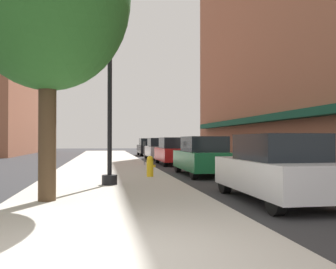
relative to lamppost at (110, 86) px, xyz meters
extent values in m
plane|color=#2D2D30|center=(4.00, 10.79, -3.20)|extent=(90.00, 90.00, 0.00)
cube|color=#B7B2A8|center=(0.00, 11.79, -3.14)|extent=(4.80, 50.00, 0.12)
cube|color=#144C38|center=(11.65, 14.79, -0.10)|extent=(0.90, 34.00, 0.50)
cube|color=#9E6047|center=(-11.00, 29.79, 6.89)|extent=(6.00, 18.00, 20.18)
cylinder|color=black|center=(0.00, 0.00, -2.93)|extent=(0.48, 0.48, 0.30)
cylinder|color=black|center=(0.00, 0.00, -0.18)|extent=(0.14, 0.14, 5.20)
sphere|color=silver|center=(0.00, 0.00, 2.60)|extent=(0.44, 0.44, 0.44)
cylinder|color=gold|center=(1.56, 2.32, -2.77)|extent=(0.26, 0.26, 0.62)
sphere|color=gold|center=(1.56, 2.32, -2.41)|extent=(0.24, 0.24, 0.24)
cylinder|color=gold|center=(1.70, 2.32, -2.68)|extent=(0.12, 0.10, 0.10)
cylinder|color=slate|center=(2.05, 9.05, -2.56)|extent=(0.06, 0.06, 1.05)
cube|color=#33383D|center=(2.05, 9.05, -1.90)|extent=(0.14, 0.09, 0.26)
cylinder|color=#4C3823|center=(-1.46, -2.88, -1.43)|extent=(0.40, 0.40, 3.31)
cylinder|color=black|center=(3.22, -1.61, -2.88)|extent=(0.22, 0.64, 0.64)
cylinder|color=black|center=(4.78, -1.61, -2.88)|extent=(0.22, 0.64, 0.64)
cylinder|color=black|center=(3.22, -4.81, -2.88)|extent=(0.22, 0.64, 0.64)
cube|color=silver|center=(4.00, -3.21, -2.56)|extent=(1.80, 4.30, 0.76)
cube|color=black|center=(4.00, -3.36, -1.86)|extent=(1.56, 2.20, 0.64)
cylinder|color=black|center=(3.22, 5.29, -2.88)|extent=(0.22, 0.64, 0.64)
cylinder|color=black|center=(4.78, 5.29, -2.88)|extent=(0.22, 0.64, 0.64)
cylinder|color=black|center=(3.22, 2.09, -2.88)|extent=(0.22, 0.64, 0.64)
cylinder|color=black|center=(4.78, 2.09, -2.88)|extent=(0.22, 0.64, 0.64)
cube|color=#196638|center=(4.00, 3.69, -2.56)|extent=(1.80, 4.30, 0.76)
cube|color=black|center=(4.00, 3.54, -1.86)|extent=(1.56, 2.20, 0.64)
cylinder|color=black|center=(3.22, 12.12, -2.88)|extent=(0.22, 0.64, 0.64)
cylinder|color=black|center=(4.78, 12.12, -2.88)|extent=(0.22, 0.64, 0.64)
cylinder|color=black|center=(3.22, 8.92, -2.88)|extent=(0.22, 0.64, 0.64)
cylinder|color=black|center=(4.78, 8.92, -2.88)|extent=(0.22, 0.64, 0.64)
cube|color=red|center=(4.00, 10.52, -2.56)|extent=(1.80, 4.30, 0.76)
cube|color=black|center=(4.00, 10.37, -1.86)|extent=(1.56, 2.20, 0.64)
cylinder|color=black|center=(3.22, 18.40, -2.88)|extent=(0.22, 0.64, 0.64)
cylinder|color=black|center=(4.78, 18.40, -2.88)|extent=(0.22, 0.64, 0.64)
cylinder|color=black|center=(3.22, 15.20, -2.88)|extent=(0.22, 0.64, 0.64)
cylinder|color=black|center=(4.78, 15.20, -2.88)|extent=(0.22, 0.64, 0.64)
cube|color=#B2B2BA|center=(4.00, 16.80, -2.56)|extent=(1.80, 4.30, 0.76)
cube|color=black|center=(4.00, 16.65, -1.86)|extent=(1.56, 2.20, 0.64)
cylinder|color=black|center=(3.22, 25.75, -2.88)|extent=(0.22, 0.64, 0.64)
cylinder|color=black|center=(4.78, 25.75, -2.88)|extent=(0.22, 0.64, 0.64)
cylinder|color=black|center=(3.22, 22.55, -2.88)|extent=(0.22, 0.64, 0.64)
cylinder|color=black|center=(4.78, 22.55, -2.88)|extent=(0.22, 0.64, 0.64)
cube|color=black|center=(4.00, 24.15, -2.56)|extent=(1.80, 4.30, 0.76)
cube|color=black|center=(4.00, 24.00, -1.86)|extent=(1.56, 2.20, 0.64)
camera|label=1|loc=(-0.16, -11.82, -1.69)|focal=39.99mm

